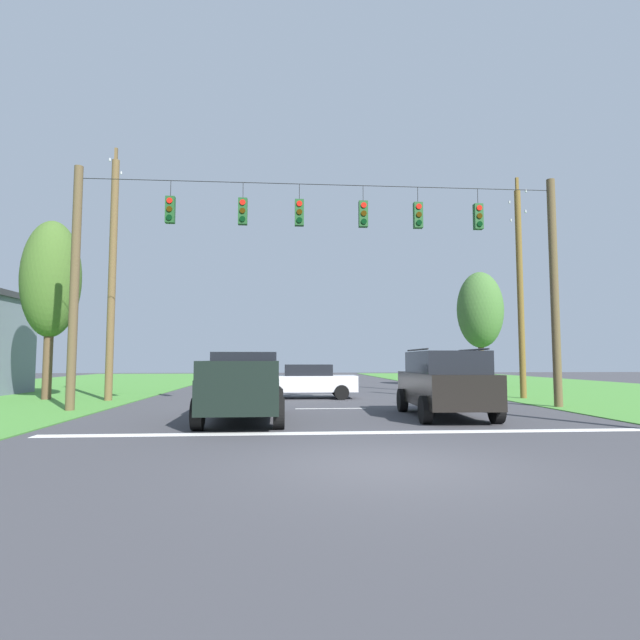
# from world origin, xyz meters

# --- Properties ---
(ground_plane) EXTENTS (120.00, 120.00, 0.00)m
(ground_plane) POSITION_xyz_m (0.00, 0.00, 0.00)
(ground_plane) COLOR #3D3D42
(stop_bar_stripe) EXTENTS (14.72, 0.45, 0.01)m
(stop_bar_stripe) POSITION_xyz_m (0.00, 3.75, 0.00)
(stop_bar_stripe) COLOR white
(stop_bar_stripe) RESTS_ON ground
(lane_dash_0) EXTENTS (2.50, 0.15, 0.01)m
(lane_dash_0) POSITION_xyz_m (0.00, 9.75, 0.00)
(lane_dash_0) COLOR white
(lane_dash_0) RESTS_ON ground
(lane_dash_1) EXTENTS (2.50, 0.15, 0.01)m
(lane_dash_1) POSITION_xyz_m (0.00, 16.68, 0.00)
(lane_dash_1) COLOR white
(lane_dash_1) RESTS_ON ground
(lane_dash_2) EXTENTS (2.50, 0.15, 0.01)m
(lane_dash_2) POSITION_xyz_m (0.00, 25.59, 0.00)
(lane_dash_2) COLOR white
(lane_dash_2) RESTS_ON ground
(lane_dash_3) EXTENTS (2.50, 0.15, 0.01)m
(lane_dash_3) POSITION_xyz_m (0.00, 28.02, 0.00)
(lane_dash_3) COLOR white
(lane_dash_3) RESTS_ON ground
(lane_dash_4) EXTENTS (2.50, 0.15, 0.01)m
(lane_dash_4) POSITION_xyz_m (0.00, 40.74, 0.00)
(lane_dash_4) COLOR white
(lane_dash_4) RESTS_ON ground
(overhead_signal_span) EXTENTS (17.45, 0.31, 8.48)m
(overhead_signal_span) POSITION_xyz_m (-0.22, 9.51, 4.90)
(overhead_signal_span) COLOR brown
(overhead_signal_span) RESTS_ON ground
(pickup_truck) EXTENTS (2.31, 5.41, 1.95)m
(pickup_truck) POSITION_xyz_m (-2.82, 6.43, 0.97)
(pickup_truck) COLOR black
(pickup_truck) RESTS_ON ground
(suv_black) EXTENTS (2.40, 4.89, 2.05)m
(suv_black) POSITION_xyz_m (3.20, 6.81, 1.06)
(suv_black) COLOR black
(suv_black) RESTS_ON ground
(distant_car_crossing_white) EXTENTS (4.34, 2.10, 1.52)m
(distant_car_crossing_white) POSITION_xyz_m (-0.53, 14.55, 0.79)
(distant_car_crossing_white) COLOR silver
(distant_car_crossing_white) RESTS_ON ground
(utility_pole_mid_right) EXTENTS (0.27, 1.70, 10.08)m
(utility_pole_mid_right) POSITION_xyz_m (9.00, 13.61, 5.03)
(utility_pole_mid_right) COLOR brown
(utility_pole_mid_right) RESTS_ON ground
(utility_pole_near_left) EXTENTS (0.31, 1.59, 10.92)m
(utility_pole_near_left) POSITION_xyz_m (-8.97, 13.68, 5.32)
(utility_pole_near_left) COLOR brown
(utility_pole_near_left) RESTS_ON ground
(tree_roadside_right) EXTENTS (2.46, 2.46, 7.84)m
(tree_roadside_right) POSITION_xyz_m (-11.83, 14.48, 5.21)
(tree_roadside_right) COLOR brown
(tree_roadside_right) RESTS_ON ground
(tree_roadside_far_right) EXTENTS (2.84, 2.84, 7.25)m
(tree_roadside_far_right) POSITION_xyz_m (10.70, 22.46, 4.83)
(tree_roadside_far_right) COLOR brown
(tree_roadside_far_right) RESTS_ON ground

